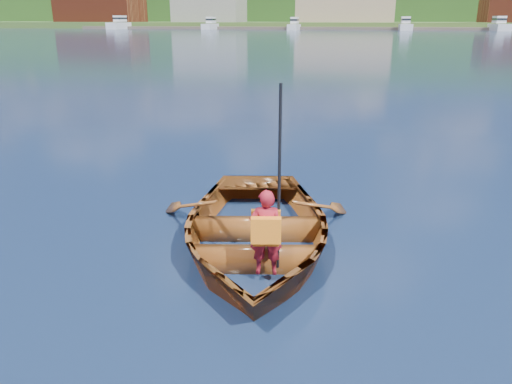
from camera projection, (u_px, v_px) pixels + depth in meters
ground at (157, 241)px, 6.98m from camera, size 600.00×600.00×0.00m
rowboat at (254, 229)px, 6.69m from camera, size 3.72×4.65×0.86m
child_paddler at (266, 231)px, 5.72m from camera, size 0.42×0.40×2.19m
shoreline at (364, 2)px, 222.10m from camera, size 400.00×140.00×22.00m
dock at (337, 28)px, 144.81m from camera, size 160.02×5.11×0.80m
waterfront_buildings at (337, 3)px, 158.35m from camera, size 202.00×16.00×14.00m
marina_yachts at (364, 25)px, 138.61m from camera, size 145.24×12.32×4.20m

